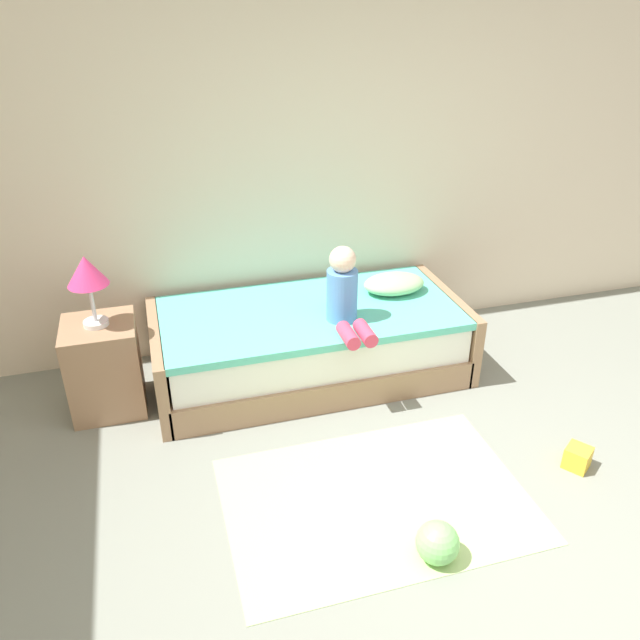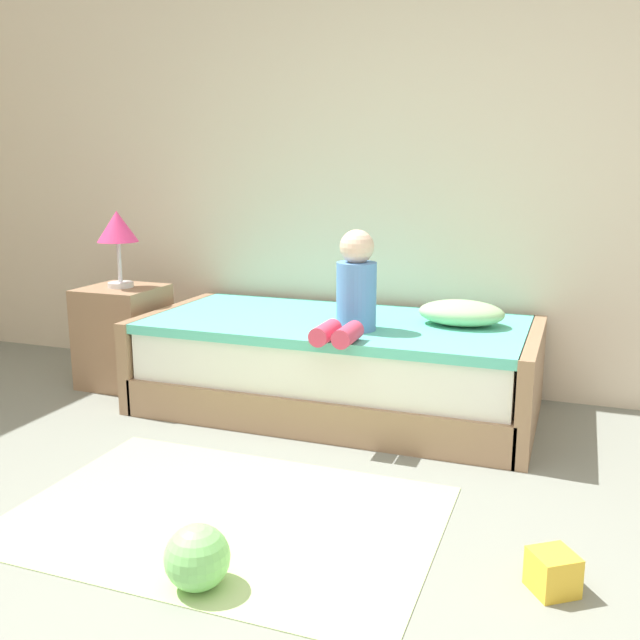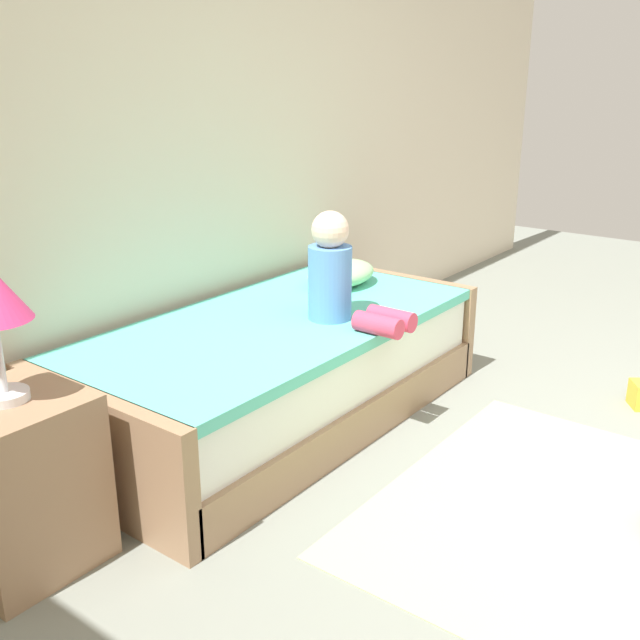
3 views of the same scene
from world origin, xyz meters
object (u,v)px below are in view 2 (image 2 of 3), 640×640
Objects in this scene: nightstand at (124,336)px; table_lamp at (117,230)px; child_figure at (353,291)px; pillow at (461,313)px; toy_ball at (197,558)px; bed at (336,365)px; toy_block at (553,572)px.

table_lamp is (0.00, -0.00, 0.64)m from nightstand.
child_figure is (1.52, -0.21, -0.23)m from table_lamp.
pillow is 2.11× the size of toy_ball.
bed is 1.35m from nightstand.
table_lamp reaches higher than toy_block.
pillow reaches higher than toy_ball.
toy_block is at bearing -27.98° from table_lamp.
pillow is (0.65, 0.10, 0.32)m from bed.
toy_ball is 1.60× the size of toy_block.
nightstand reaches higher than bed.
toy_ball is (-0.02, -1.51, -0.60)m from child_figure.
toy_block is at bearing -27.98° from nightstand.
nightstand is at bearing 152.02° from toy_block.
pillow reaches higher than toy_block.
pillow is at bearing 110.37° from toy_block.
toy_ball is at bearing -90.89° from child_figure.
toy_ball is (1.49, -1.72, -0.83)m from table_lamp.
bed is 4.69× the size of table_lamp.
pillow is (2.00, 0.12, -0.37)m from table_lamp.
pillow is at bearing 74.73° from toy_ball.
table_lamp reaches higher than bed.
bed is 10.11× the size of toy_ball.
toy_block is at bearing -48.99° from bed.
toy_block is at bearing 19.43° from toy_ball.
table_lamp reaches higher than toy_ball.
nightstand is 1.33× the size of table_lamp.
toy_block is (1.02, -1.14, -0.64)m from child_figure.
child_figure is at bearing -7.80° from table_lamp.
bed reaches higher than toy_block.
nightstand is at bearing -176.54° from pillow.
bed is 0.73m from pillow.
bed is 16.20× the size of toy_block.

